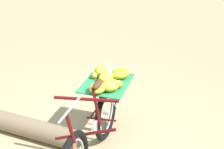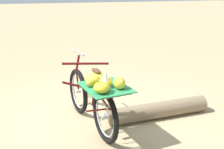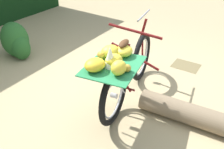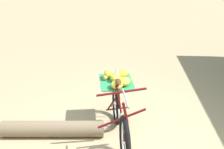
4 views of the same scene
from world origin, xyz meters
name	(u,v)px [view 3 (image 3 of 4)]	position (x,y,z in m)	size (l,w,h in m)	color
ground_plane	(118,87)	(0.00, 0.00, 0.00)	(60.00, 60.00, 0.00)	tan
bicycle	(125,69)	(-0.26, 0.27, 0.52)	(0.79, 1.80, 1.03)	black
fallen_log	(208,120)	(-1.32, 0.16, 0.13)	(0.26, 0.26, 1.64)	#7F6B51
shrub_cluster	(16,42)	(2.07, 0.15, 0.28)	(0.67, 0.46, 0.64)	#235623
leaf_litter_patch	(186,66)	(-0.65, -1.17, 0.00)	(0.44, 0.36, 0.01)	olive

